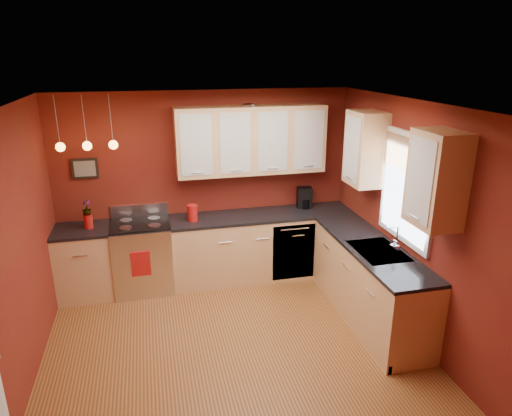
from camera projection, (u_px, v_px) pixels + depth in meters
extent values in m
plane|color=#9C682D|center=(237.00, 359.00, 4.80)|extent=(4.20, 4.20, 0.00)
cube|color=white|center=(233.00, 108.00, 3.95)|extent=(4.00, 4.20, 0.02)
cube|color=maroon|center=(206.00, 186.00, 6.31)|extent=(4.00, 0.02, 2.60)
cube|color=maroon|center=(310.00, 399.00, 2.44)|extent=(4.00, 0.02, 2.60)
cube|color=maroon|center=(8.00, 268.00, 3.93)|extent=(0.02, 4.20, 2.60)
cube|color=maroon|center=(421.00, 228.00, 4.82)|extent=(0.02, 4.20, 2.60)
cube|color=tan|center=(86.00, 263.00, 5.94)|extent=(0.70, 0.60, 0.90)
cube|color=tan|center=(262.00, 246.00, 6.47)|extent=(2.54, 0.60, 0.90)
cube|color=tan|center=(369.00, 283.00, 5.44)|extent=(0.60, 2.10, 0.90)
cube|color=black|center=(81.00, 230.00, 5.79)|extent=(0.70, 0.62, 0.04)
cube|color=black|center=(263.00, 215.00, 6.31)|extent=(2.54, 0.62, 0.04)
cube|color=black|center=(372.00, 247.00, 5.29)|extent=(0.62, 2.10, 0.04)
cube|color=silver|center=(143.00, 257.00, 6.10)|extent=(0.76, 0.64, 0.92)
cube|color=black|center=(143.00, 265.00, 5.82)|extent=(0.55, 0.02, 0.32)
cylinder|color=silver|center=(142.00, 249.00, 5.73)|extent=(0.60, 0.02, 0.02)
cube|color=black|center=(140.00, 224.00, 5.95)|extent=(0.76, 0.60, 0.03)
cylinder|color=gray|center=(125.00, 228.00, 5.77)|extent=(0.16, 0.16, 0.01)
cylinder|color=gray|center=(154.00, 225.00, 5.85)|extent=(0.16, 0.16, 0.01)
cylinder|color=gray|center=(126.00, 220.00, 6.03)|extent=(0.16, 0.16, 0.01)
cylinder|color=gray|center=(154.00, 218.00, 6.11)|extent=(0.16, 0.16, 0.01)
cube|color=silver|center=(140.00, 210.00, 6.19)|extent=(0.76, 0.04, 0.16)
cube|color=silver|center=(294.00, 252.00, 6.28)|extent=(0.60, 0.02, 0.80)
cube|color=gray|center=(378.00, 253.00, 5.15)|extent=(0.50, 0.70, 0.05)
cube|color=black|center=(371.00, 247.00, 5.31)|extent=(0.42, 0.30, 0.02)
cube|color=black|center=(386.00, 260.00, 5.00)|extent=(0.42, 0.30, 0.02)
cylinder|color=silver|center=(397.00, 237.00, 5.15)|extent=(0.02, 0.02, 0.28)
cylinder|color=silver|center=(393.00, 227.00, 5.09)|extent=(0.16, 0.02, 0.02)
cube|color=white|center=(408.00, 189.00, 4.97)|extent=(0.04, 1.02, 1.22)
cube|color=white|center=(406.00, 189.00, 4.97)|extent=(0.01, 0.90, 1.10)
cube|color=#9C734E|center=(409.00, 155.00, 4.85)|extent=(0.02, 0.96, 0.36)
cube|color=tan|center=(251.00, 140.00, 6.07)|extent=(2.00, 0.35, 0.90)
cube|color=tan|center=(396.00, 162.00, 4.87)|extent=(0.35, 1.95, 0.90)
cube|color=black|center=(85.00, 168.00, 5.83)|extent=(0.32, 0.03, 0.26)
cylinder|color=gray|center=(57.00, 121.00, 5.27)|extent=(0.01, 0.01, 0.60)
sphere|color=#FFA53F|center=(60.00, 147.00, 5.37)|extent=(0.11, 0.11, 0.11)
cylinder|color=gray|center=(84.00, 121.00, 5.34)|extent=(0.01, 0.01, 0.60)
sphere|color=#FFA53F|center=(87.00, 146.00, 5.44)|extent=(0.11, 0.11, 0.11)
cylinder|color=gray|center=(111.00, 120.00, 5.41)|extent=(0.01, 0.01, 0.60)
sphere|color=#FFA53F|center=(113.00, 145.00, 5.50)|extent=(0.11, 0.11, 0.11)
cylinder|color=#B11413|center=(193.00, 213.00, 6.02)|extent=(0.14, 0.14, 0.20)
cylinder|color=#B11413|center=(192.00, 206.00, 5.98)|extent=(0.15, 0.15, 0.02)
cylinder|color=#B11413|center=(88.00, 221.00, 5.77)|extent=(0.11, 0.11, 0.18)
imported|color=#B11413|center=(87.00, 209.00, 5.72)|extent=(0.13, 0.13, 0.20)
cube|color=black|center=(304.00, 197.00, 6.53)|extent=(0.23, 0.20, 0.30)
cylinder|color=black|center=(306.00, 204.00, 6.50)|extent=(0.13, 0.13, 0.14)
imported|color=silver|center=(394.00, 247.00, 5.02)|extent=(0.09, 0.09, 0.17)
cube|color=#B11413|center=(141.00, 264.00, 5.77)|extent=(0.24, 0.02, 0.33)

